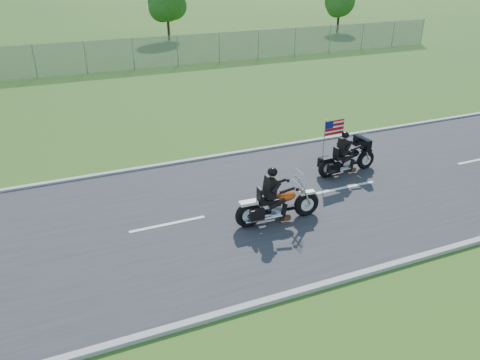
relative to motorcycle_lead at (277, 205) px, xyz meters
name	(u,v)px	position (x,y,z in m)	size (l,w,h in m)	color
ground	(233,212)	(-0.96, 1.00, -0.55)	(420.00, 420.00, 0.00)	#214816
road	(233,211)	(-0.96, 1.00, -0.53)	(120.00, 8.00, 0.04)	#28282B
curb_north	(192,160)	(-0.96, 5.05, -0.50)	(120.00, 0.18, 0.12)	#9E9B93
curb_south	(299,292)	(-0.96, -3.05, -0.50)	(120.00, 0.18, 0.12)	#9E9B93
fence	(35,61)	(-5.96, 21.00, 0.45)	(60.00, 0.03, 2.00)	gray
tree_fence_near	(167,4)	(5.09, 31.04, 2.42)	(3.52, 3.28, 4.75)	#382316
tree_fence_far	(340,3)	(21.08, 29.03, 2.09)	(3.08, 2.87, 4.20)	#382316
motorcycle_lead	(277,205)	(0.00, 0.00, 0.00)	(2.61, 0.68, 1.76)	black
motorcycle_follow	(347,159)	(3.74, 2.00, -0.01)	(2.36, 0.78, 1.97)	black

